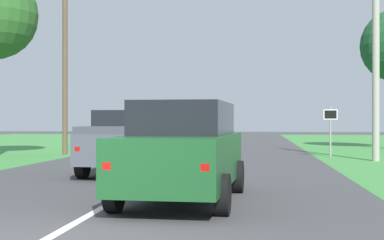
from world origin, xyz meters
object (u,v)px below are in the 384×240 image
Objects in this scene: pickup_truck_lead at (131,141)px; traffic_light at (105,30)px; keep_moving_sign at (330,125)px; red_suv_near at (184,149)px; utility_pole_right at (376,58)px.

traffic_light is (-3.29, 8.87, 4.88)m from pickup_truck_lead.
traffic_light is 11.20m from keep_moving_sign.
red_suv_near is 0.95× the size of pickup_truck_lead.
pickup_truck_lead is 0.59× the size of traffic_light.
utility_pole_right is (6.14, 11.71, 3.03)m from red_suv_near.
keep_moving_sign is at bearing 122.98° from utility_pole_right.
pickup_truck_lead is at bearing 112.94° from red_suv_near.
traffic_light is 12.19m from utility_pole_right.
red_suv_near is at bearing -67.06° from pickup_truck_lead.
keep_moving_sign is at bearing 50.45° from pickup_truck_lead.
keep_moving_sign is (4.67, 13.97, 0.39)m from red_suv_near.
utility_pole_right is (11.75, -2.67, -1.79)m from traffic_light.
pickup_truck_lead is (-2.33, 5.50, -0.06)m from red_suv_near.
keep_moving_sign reaches higher than pickup_truck_lead.
pickup_truck_lead is at bearing -143.77° from utility_pole_right.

